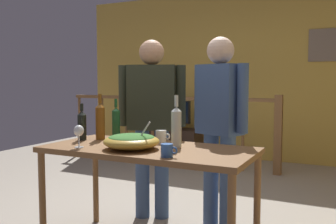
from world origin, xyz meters
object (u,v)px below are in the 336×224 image
mug_blue (167,150)px  wine_bottle_amber (100,121)px  framed_picture (333,45)px  wine_bottle_green (116,122)px  salad_bowl (132,141)px  stair_railing (195,121)px  wine_glass (79,132)px  wine_bottle_clear (176,126)px  tv_console (174,142)px  mug_white (161,137)px  wine_bottle_dark (82,125)px  serving_table (148,158)px  person_standing_right (220,118)px  flat_screen_tv (173,112)px  person_standing_left (152,113)px

mug_blue → wine_bottle_amber: bearing=153.2°
framed_picture → wine_bottle_green: 3.82m
salad_bowl → stair_railing: bearing=103.6°
wine_glass → wine_bottle_clear: size_ratio=0.44×
tv_console → stair_railing: bearing=-42.6°
wine_glass → salad_bowl: bearing=18.8°
mug_white → mug_blue: (0.28, -0.46, -0.01)m
framed_picture → wine_bottle_dark: (-1.68, -3.61, -0.89)m
stair_railing → tv_console: stair_railing is taller
tv_console → wine_bottle_amber: 3.41m
serving_table → wine_bottle_amber: size_ratio=4.07×
framed_picture → person_standing_right: bearing=-103.1°
tv_console → wine_bottle_clear: 3.70m
wine_bottle_dark → wine_glass: bearing=-54.4°
wine_bottle_green → wine_bottle_clear: 0.65m
framed_picture → flat_screen_tv: framed_picture is taller
person_standing_left → mug_blue: bearing=102.9°
flat_screen_tv → person_standing_left: person_standing_left is taller
person_standing_right → wine_glass: bearing=70.2°
wine_bottle_clear → serving_table: bearing=-149.7°
flat_screen_tv → wine_bottle_dark: bearing=-77.3°
flat_screen_tv → wine_bottle_green: size_ratio=1.84×
stair_railing → tv_console: size_ratio=3.85×
wine_glass → wine_bottle_dark: 0.37m
wine_bottle_amber → person_standing_right: bearing=29.6°
wine_bottle_green → wine_glass: bearing=-87.9°
framed_picture → wine_bottle_green: framed_picture is taller
framed_picture → wine_bottle_clear: 3.76m
salad_bowl → wine_bottle_dark: (-0.58, 0.17, 0.06)m
wine_bottle_dark → wine_bottle_clear: bearing=3.0°
flat_screen_tv → mug_blue: bearing=-65.1°
framed_picture → wine_bottle_green: bearing=-113.5°
serving_table → wine_bottle_clear: (0.18, 0.10, 0.23)m
wine_bottle_green → mug_white: size_ratio=2.78×
salad_bowl → person_standing_right: size_ratio=0.24×
flat_screen_tv → stair_railing: bearing=-40.9°
mug_blue → tv_console: bearing=114.8°
stair_railing → wine_bottle_dark: same height
salad_bowl → wine_bottle_amber: wine_bottle_amber is taller
stair_railing → flat_screen_tv: size_ratio=5.68×
wine_glass → person_standing_right: person_standing_right is taller
person_standing_left → stair_railing: bearing=-99.0°
stair_railing → flat_screen_tv: 0.81m
tv_console → person_standing_right: size_ratio=0.55×
framed_picture → person_standing_right: 3.21m
tv_console → wine_bottle_dark: size_ratio=3.01×
wine_bottle_green → tv_console: bearing=106.8°
framed_picture → mug_blue: size_ratio=5.91×
flat_screen_tv → serving_table: size_ratio=0.40×
stair_railing → serving_table: size_ratio=2.27×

